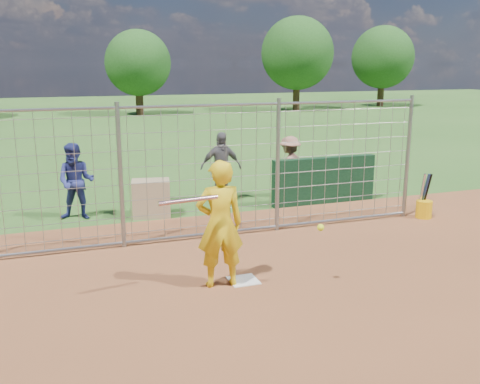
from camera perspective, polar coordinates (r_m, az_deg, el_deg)
name	(u,v)px	position (r m, az deg, el deg)	size (l,w,h in m)	color
ground	(239,276)	(8.43, -0.11, -8.99)	(100.00, 100.00, 0.00)	#2D591E
infield_dirt	(334,381)	(6.00, 10.04, -19.20)	(18.00, 18.00, 0.00)	brown
home_plate	(243,281)	(8.25, 0.36, -9.43)	(0.43, 0.43, 0.02)	silver
dugout_wall	(324,180)	(12.76, 8.95, 1.23)	(2.60, 0.20, 1.10)	#11381E
batter	(220,224)	(7.80, -2.17, -3.46)	(0.69, 0.46, 1.90)	yellow
bystander_a	(76,182)	(11.77, -17.08, 1.07)	(0.79, 0.62, 1.63)	navy
bystander_b	(221,167)	(12.67, -2.05, 2.65)	(0.99, 0.41, 1.69)	#56565A
bystander_c	(289,167)	(13.19, 5.29, 2.67)	(0.98, 0.57, 1.52)	#966251
equipment_bin	(151,198)	(11.69, -9.46, -0.67)	(0.80, 0.55, 0.80)	tan
equipment_in_play	(222,207)	(7.37, -1.93, -1.62)	(2.37, 0.42, 0.59)	silver
bucket_with_bats	(424,207)	(12.12, 19.03, -1.50)	(0.34, 0.34, 0.97)	yellow
backstop_fence	(203,173)	(9.90, -3.96, 2.01)	(9.08, 0.08, 2.60)	gray
tree_line	(139,56)	(35.94, -10.69, 14.04)	(44.66, 6.72, 6.48)	#3F2B19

